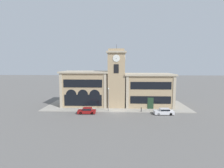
{
  "coord_description": "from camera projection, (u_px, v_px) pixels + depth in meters",
  "views": [
    {
      "loc": [
        0.86,
        -40.69,
        11.3
      ],
      "look_at": [
        -1.08,
        3.3,
        6.46
      ],
      "focal_mm": 28.0,
      "sensor_mm": 36.0,
      "label": 1
    }
  ],
  "objects": [
    {
      "name": "parked_car_mid",
      "position": [
        164.0,
        111.0,
        39.8
      ],
      "size": [
        4.48,
        1.97,
        1.42
      ],
      "rotation": [
        0.0,
        0.0,
        3.19
      ],
      "color": "silver",
      "rests_on": "ground_plane"
    },
    {
      "name": "sidewalk_kerb",
      "position": [
        116.0,
        105.0,
        48.55
      ],
      "size": [
        37.92,
        13.86,
        0.15
      ],
      "color": "gray",
      "rests_on": "ground_plane"
    },
    {
      "name": "ground_plane",
      "position": [
        116.0,
        112.0,
        41.67
      ],
      "size": [
        300.0,
        300.0,
        0.0
      ],
      "primitive_type": "plane",
      "color": "#605E5B"
    },
    {
      "name": "parked_car_near",
      "position": [
        87.0,
        111.0,
        40.57
      ],
      "size": [
        4.22,
        2.04,
        1.4
      ],
      "rotation": [
        0.0,
        0.0,
        3.19
      ],
      "color": "maroon",
      "rests_on": "ground_plane"
    },
    {
      "name": "clock_tower",
      "position": [
        116.0,
        78.0,
        46.28
      ],
      "size": [
        5.09,
        5.09,
        16.58
      ],
      "color": "tan",
      "rests_on": "ground_plane"
    },
    {
      "name": "bollard",
      "position": [
        141.0,
        109.0,
        41.73
      ],
      "size": [
        0.18,
        0.18,
        1.06
      ],
      "color": "black",
      "rests_on": "sidewalk_kerb"
    },
    {
      "name": "town_hall_left_wing",
      "position": [
        86.0,
        88.0,
        49.02
      ],
      "size": [
        12.87,
        9.26,
        9.57
      ],
      "color": "tan",
      "rests_on": "ground_plane"
    },
    {
      "name": "street_lamp",
      "position": [
        108.0,
        96.0,
        41.95
      ],
      "size": [
        0.36,
        0.36,
        5.64
      ],
      "color": "#4C4C51",
      "rests_on": "sidewalk_kerb"
    },
    {
      "name": "town_hall_right_wing",
      "position": [
        148.0,
        90.0,
        48.3
      ],
      "size": [
        13.17,
        9.26,
        8.93
      ],
      "color": "tan",
      "rests_on": "ground_plane"
    }
  ]
}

